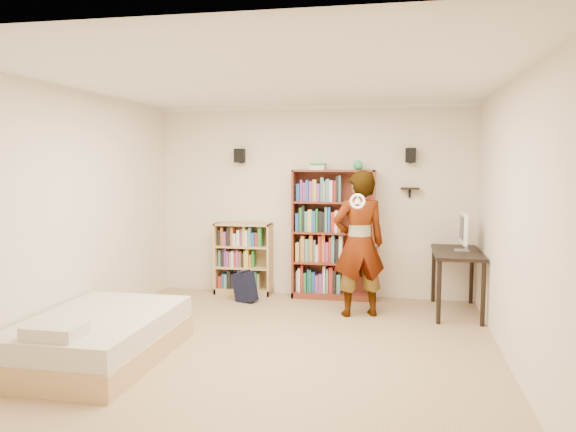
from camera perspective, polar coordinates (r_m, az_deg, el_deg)
name	(u,v)px	position (r m, az deg, el deg)	size (l,w,h in m)	color
ground	(275,351)	(5.86, -1.30, -13.56)	(4.50, 5.00, 0.01)	tan
room_shell	(275,177)	(5.53, -1.34, 3.94)	(4.52, 5.02, 2.71)	silver
crown_molding	(275,84)	(5.58, -1.36, 13.30)	(4.50, 5.00, 0.06)	white
speaker_left	(240,156)	(8.12, -4.94, 6.13)	(0.14, 0.12, 0.20)	black
speaker_right	(411,155)	(7.80, 12.35, 6.05)	(0.14, 0.12, 0.20)	black
wall_shelf	(410,189)	(7.82, 12.28, 2.75)	(0.25, 0.16, 0.03)	black
tall_bookshelf	(333,235)	(7.85, 4.62, -1.89)	(1.14, 0.33, 1.80)	maroon
low_bookshelf	(243,259)	(8.17, -4.54, -4.34)	(0.82, 0.31, 1.03)	#D8B774
computer_desk	(456,282)	(7.45, 16.73, -6.45)	(0.58, 1.17, 0.80)	black
imac	(462,232)	(7.37, 17.27, -1.56)	(0.10, 0.48, 0.48)	white
daybed	(99,332)	(5.84, -18.64, -11.09)	(1.21, 1.87, 0.55)	beige
person	(359,244)	(6.99, 7.23, -2.80)	(0.66, 0.43, 1.81)	black
wii_wheel	(358,201)	(6.60, 7.08, 1.49)	(0.18, 0.18, 0.03)	white
navy_bag	(245,286)	(7.76, -4.41, -7.14)	(0.31, 0.20, 0.42)	black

